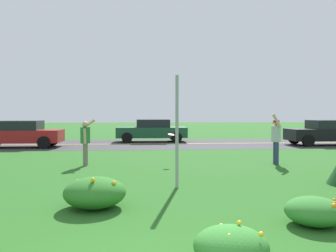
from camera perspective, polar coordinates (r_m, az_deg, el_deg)
The scene contains 13 objects.
ground_plane at distance 12.38m, azimuth -4.27°, elevation -6.53°, with size 120.00×120.00×0.00m, color #26601E.
highway_strip at distance 21.45m, azimuth -4.43°, elevation -2.88°, with size 120.00×7.33×0.01m, color #38383A.
highway_center_stripe at distance 21.45m, azimuth -4.43°, elevation -2.87°, with size 120.00×0.16×0.00m, color yellow.
daylily_clump_mid_center at distance 7.20m, azimuth -11.62°, elevation -10.39°, with size 1.21×1.23×0.64m.
daylily_clump_front_right at distance 4.60m, azimuth 10.05°, elevation -18.43°, with size 0.92×0.89×0.52m.
daylily_clump_mid_left at distance 6.49m, azimuth 22.38°, elevation -12.49°, with size 0.96×0.96×0.46m.
sign_post_near_path at distance 8.77m, azimuth 1.44°, elevation -0.93°, with size 0.07×0.10×2.78m.
person_thrower_green_shirt at distance 12.84m, azimuth -13.08°, elevation -2.07°, with size 0.51×0.49×1.65m.
person_catcher_red_cap_gray_shirt at distance 13.45m, azimuth 16.91°, elevation -1.73°, with size 0.41×0.49×1.84m.
frisbee_red at distance 12.82m, azimuth 0.51°, elevation -1.41°, with size 0.24×0.23×0.10m.
car_black_leftmost at distance 22.54m, azimuth 24.15°, elevation -0.94°, with size 4.50×2.00×1.45m.
car_dark_green_center_left at distance 23.06m, azimuth -2.61°, elevation -0.70°, with size 4.50×2.00×1.45m.
car_red_center_right at distance 20.78m, azimuth -22.72°, elevation -1.16°, with size 4.50×2.00×1.45m.
Camera 1 is at (-0.08, -3.11, 1.84)m, focal length 38.07 mm.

